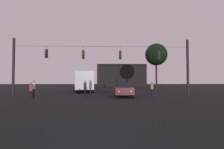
# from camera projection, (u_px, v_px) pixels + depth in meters

# --- Properties ---
(ground_plane) EXTENTS (168.00, 168.00, 0.00)m
(ground_plane) POSITION_uv_depth(u_px,v_px,m) (103.00, 92.00, 29.16)
(ground_plane) COLOR black
(ground_plane) RESTS_ON ground
(overhead_signal_span) EXTENTS (20.01, 0.44, 6.45)m
(overhead_signal_span) POSITION_uv_depth(u_px,v_px,m) (102.00, 63.00, 20.88)
(overhead_signal_span) COLOR black
(overhead_signal_span) RESTS_ON ground
(city_bus) EXTENTS (3.55, 11.19, 3.00)m
(city_bus) POSITION_uv_depth(u_px,v_px,m) (85.00, 80.00, 29.61)
(city_bus) COLOR #B7BCC6
(city_bus) RESTS_ON ground
(car_near_right) EXTENTS (1.94, 4.39, 1.52)m
(car_near_right) POSITION_uv_depth(u_px,v_px,m) (123.00, 89.00, 19.47)
(car_near_right) COLOR #511919
(car_near_right) RESTS_ON ground
(car_far_left) EXTENTS (1.99, 4.40, 1.52)m
(car_far_left) POSITION_uv_depth(u_px,v_px,m) (90.00, 85.00, 40.66)
(car_far_left) COLOR #511919
(car_far_left) RESTS_ON ground
(pedestrian_crossing_left) EXTENTS (0.31, 0.40, 1.72)m
(pedestrian_crossing_left) POSITION_uv_depth(u_px,v_px,m) (34.00, 88.00, 18.05)
(pedestrian_crossing_left) COLOR black
(pedestrian_crossing_left) RESTS_ON ground
(pedestrian_crossing_center) EXTENTS (0.27, 0.38, 1.57)m
(pedestrian_crossing_center) POSITION_uv_depth(u_px,v_px,m) (152.00, 88.00, 19.86)
(pedestrian_crossing_center) COLOR black
(pedestrian_crossing_center) RESTS_ON ground
(pedestrian_crossing_right) EXTENTS (0.36, 0.42, 1.53)m
(pedestrian_crossing_right) POSITION_uv_depth(u_px,v_px,m) (31.00, 90.00, 16.71)
(pedestrian_crossing_right) COLOR black
(pedestrian_crossing_right) RESTS_ON ground
(pedestrian_near_bus) EXTENTS (0.29, 0.39, 1.68)m
(pedestrian_near_bus) POSITION_uv_depth(u_px,v_px,m) (85.00, 89.00, 16.64)
(pedestrian_near_bus) COLOR black
(pedestrian_near_bus) RESTS_ON ground
(pedestrian_trailing) EXTENTS (0.25, 0.37, 1.75)m
(pedestrian_trailing) POSITION_uv_depth(u_px,v_px,m) (90.00, 87.00, 19.09)
(pedestrian_trailing) COLOR black
(pedestrian_trailing) RESTS_ON ground
(corner_building) EXTENTS (14.28, 11.20, 6.61)m
(corner_building) POSITION_uv_depth(u_px,v_px,m) (120.00, 76.00, 58.28)
(corner_building) COLOR black
(corner_building) RESTS_ON ground
(tree_left_silhouette) EXTENTS (4.21, 4.21, 8.89)m
(tree_left_silhouette) POSITION_uv_depth(u_px,v_px,m) (156.00, 55.00, 35.47)
(tree_left_silhouette) COLOR #2D2116
(tree_left_silhouette) RESTS_ON ground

